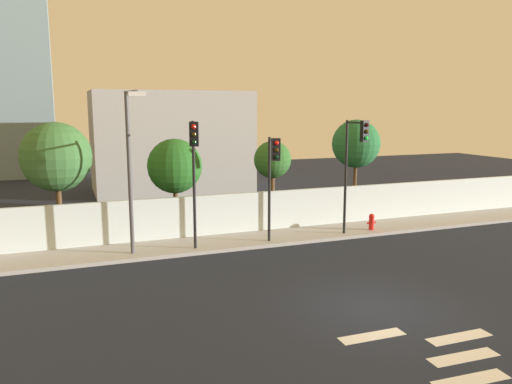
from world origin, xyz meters
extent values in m
plane|color=#1B212D|center=(0.00, 0.00, 0.00)|extent=(80.00, 80.00, 0.00)
cube|color=#A7A7A7|center=(0.00, 8.20, 0.07)|extent=(36.00, 2.40, 0.15)
cube|color=silver|center=(0.00, 9.49, 1.05)|extent=(36.00, 0.18, 1.80)
cube|color=silver|center=(-0.37, -4.10, 0.00)|extent=(1.82, 0.52, 0.01)
cube|color=silver|center=(0.23, -3.25, 0.00)|extent=(1.82, 0.51, 0.01)
cube|color=silver|center=(0.89, -2.40, 0.00)|extent=(1.81, 0.47, 0.01)
cube|color=silver|center=(-1.15, -1.55, 0.00)|extent=(1.81, 0.48, 0.01)
cylinder|color=black|center=(-0.24, 7.55, 2.37)|extent=(0.12, 0.12, 4.44)
cylinder|color=black|center=(-0.29, 7.10, 4.49)|extent=(0.18, 0.90, 0.08)
cube|color=black|center=(-0.34, 6.66, 4.14)|extent=(0.36, 0.24, 0.90)
sphere|color=red|center=(-0.35, 6.54, 4.41)|extent=(0.18, 0.18, 0.18)
sphere|color=#33260A|center=(-0.35, 6.54, 4.13)|extent=(0.18, 0.18, 0.18)
sphere|color=black|center=(-0.35, 6.54, 3.85)|extent=(0.18, 0.18, 0.18)
cylinder|color=black|center=(-3.48, 7.55, 2.72)|extent=(0.12, 0.12, 5.13)
cylinder|color=black|center=(-3.63, 6.92, 5.18)|extent=(0.36, 1.29, 0.08)
cube|color=black|center=(-3.77, 6.28, 4.83)|extent=(0.38, 0.27, 0.90)
sphere|color=red|center=(-3.79, 6.16, 5.10)|extent=(0.18, 0.18, 0.18)
sphere|color=#33260A|center=(-3.79, 6.16, 4.82)|extent=(0.18, 0.18, 0.18)
sphere|color=black|center=(-3.79, 6.16, 4.54)|extent=(0.18, 0.18, 0.18)
cylinder|color=black|center=(3.46, 7.55, 2.70)|extent=(0.12, 0.12, 5.11)
cylinder|color=black|center=(3.58, 7.05, 5.16)|extent=(0.32, 1.02, 0.08)
cube|color=black|center=(3.70, 6.54, 4.81)|extent=(0.38, 0.27, 0.90)
sphere|color=black|center=(3.73, 6.43, 5.08)|extent=(0.18, 0.18, 0.18)
sphere|color=#33260A|center=(3.73, 6.43, 4.80)|extent=(0.18, 0.18, 0.18)
sphere|color=#19F24C|center=(3.73, 6.43, 4.52)|extent=(0.18, 0.18, 0.18)
cylinder|color=#4C4C51|center=(-5.95, 7.75, 3.27)|extent=(0.16, 0.16, 6.25)
cylinder|color=#4C4C51|center=(-5.88, 6.86, 6.35)|extent=(0.24, 1.79, 0.10)
cube|color=beige|center=(-5.81, 5.97, 6.25)|extent=(0.62, 0.29, 0.16)
cylinder|color=red|center=(4.99, 7.66, 0.45)|extent=(0.24, 0.24, 0.59)
sphere|color=red|center=(4.99, 7.66, 0.78)|extent=(0.26, 0.26, 0.26)
cylinder|color=red|center=(4.82, 7.66, 0.48)|extent=(0.10, 0.09, 0.09)
cylinder|color=red|center=(5.16, 7.66, 0.48)|extent=(0.10, 0.09, 0.09)
cylinder|color=brown|center=(-8.57, 10.90, 1.47)|extent=(0.23, 0.23, 2.94)
sphere|color=#386A35|center=(-8.57, 10.90, 3.75)|extent=(2.93, 2.93, 2.93)
cylinder|color=brown|center=(-3.55, 10.90, 1.23)|extent=(0.21, 0.21, 2.46)
sphere|color=#246221|center=(-3.55, 10.90, 3.15)|extent=(2.50, 2.50, 2.50)
cylinder|color=brown|center=(1.31, 10.90, 1.38)|extent=(0.24, 0.24, 2.77)
sphere|color=#2E6429|center=(1.31, 10.90, 3.27)|extent=(1.84, 1.84, 1.84)
cylinder|color=brown|center=(6.06, 10.90, 1.62)|extent=(0.19, 0.19, 3.24)
sphere|color=#236737|center=(6.06, 10.90, 3.93)|extent=(2.52, 2.52, 2.52)
cube|color=#A1A1A1|center=(-1.15, 23.49, 3.46)|extent=(10.69, 6.00, 6.93)
camera|label=1|loc=(-8.23, -11.70, 5.76)|focal=35.10mm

